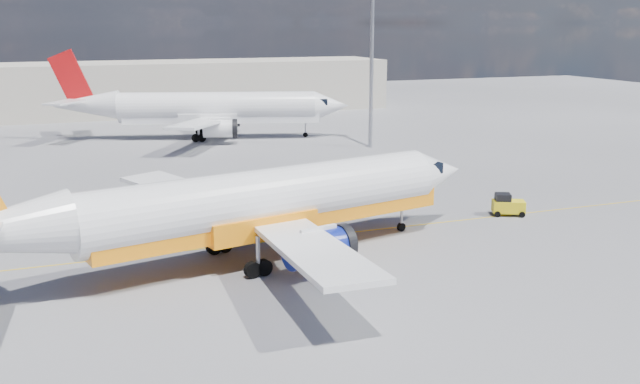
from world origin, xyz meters
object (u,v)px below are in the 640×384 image
object	(u,v)px
main_jet	(251,204)
gse_tug	(507,205)
second_jet	(208,109)
traffic_cone	(281,232)

from	to	relation	value
main_jet	gse_tug	bearing A→B (deg)	-3.16
main_jet	second_jet	size ratio (longest dim) A/B	0.97
main_jet	gse_tug	distance (m)	21.02
main_jet	gse_tug	size ratio (longest dim) A/B	13.35
traffic_cone	second_jet	bearing A→B (deg)	84.23
second_jet	traffic_cone	xyz separation A→B (m)	(-4.34, -42.91, -3.37)
main_jet	second_jet	distance (m)	47.77
gse_tug	traffic_cone	bearing A→B (deg)	-157.85
main_jet	traffic_cone	bearing A→B (deg)	40.66
main_jet	gse_tug	xyz separation A→B (m)	(20.54, 3.51, -2.75)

